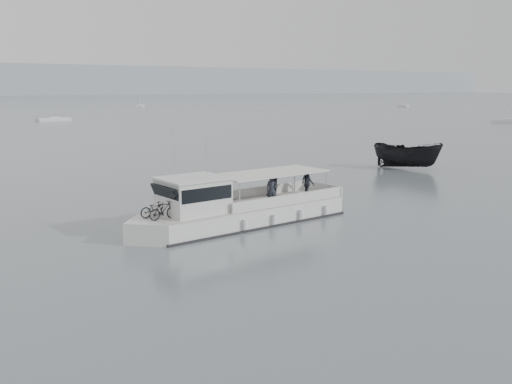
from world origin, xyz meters
TOP-DOWN VIEW (x-y plane):
  - ground at (0.00, 0.00)m, footprint 1400.00×1400.00m
  - tour_boat at (0.78, -0.64)m, footprint 12.58×4.16m
  - dark_motorboat at (24.05, 9.41)m, footprint 4.58×6.47m

SIDE VIEW (x-z plane):
  - ground at x=0.00m, z-range 0.00..0.00m
  - tour_boat at x=0.78m, z-range -1.76..3.48m
  - dark_motorboat at x=24.05m, z-range 0.00..2.34m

